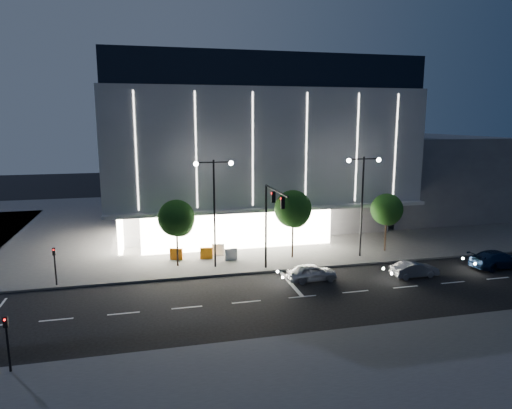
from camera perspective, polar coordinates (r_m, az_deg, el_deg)
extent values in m
plane|color=black|center=(33.31, 1.66, -10.80)|extent=(160.00, 160.00, 0.00)
cube|color=#474747|center=(56.80, 0.23, -1.66)|extent=(70.00, 40.00, 0.15)
cube|color=#474747|center=(25.30, 21.03, -18.69)|extent=(70.00, 10.00, 0.15)
cube|color=#4C4C51|center=(55.99, -1.76, 0.16)|extent=(28.00, 21.00, 4.00)
cube|color=gray|center=(53.17, -1.36, 7.75)|extent=(30.00, 25.00, 11.00)
cube|color=black|center=(53.28, -1.39, 15.29)|extent=(29.40, 24.50, 3.00)
cube|color=white|center=(42.66, -2.07, -3.17)|extent=(18.00, 0.40, 3.60)
cube|color=white|center=(47.11, -16.38, -2.27)|extent=(0.40, 10.00, 3.60)
cube|color=gray|center=(41.94, 2.20, -0.47)|extent=(30.00, 2.00, 0.30)
cube|color=white|center=(41.03, 2.34, 6.89)|extent=(24.00, 0.06, 10.00)
cube|color=#4C4C51|center=(64.22, 18.80, 3.65)|extent=(16.00, 20.00, 10.00)
cylinder|color=black|center=(36.94, 1.25, -2.95)|extent=(0.18, 0.18, 7.00)
cylinder|color=black|center=(33.51, 2.53, 1.75)|extent=(0.14, 5.80, 0.14)
cube|color=black|center=(34.27, 2.20, 0.93)|extent=(0.28, 0.18, 0.85)
cube|color=black|center=(32.00, 3.35, 0.23)|extent=(0.28, 0.18, 0.85)
sphere|color=#FF0C0C|center=(34.19, 2.01, 1.42)|extent=(0.14, 0.14, 0.14)
cylinder|color=black|center=(37.09, -5.21, -1.35)|extent=(0.16, 0.16, 9.00)
cylinder|color=black|center=(36.35, -6.42, 5.25)|extent=(1.40, 0.10, 0.10)
cylinder|color=black|center=(36.55, -4.23, 5.31)|extent=(1.40, 0.10, 0.10)
sphere|color=white|center=(36.28, -7.52, 5.05)|extent=(0.36, 0.36, 0.36)
sphere|color=white|center=(36.68, -3.15, 5.19)|extent=(0.36, 0.36, 0.36)
cylinder|color=black|center=(40.96, 13.09, -0.44)|extent=(0.16, 0.16, 9.00)
cylinder|color=black|center=(40.07, 12.45, 5.56)|extent=(1.40, 0.10, 0.10)
cylinder|color=black|center=(40.70, 14.23, 5.56)|extent=(1.40, 0.10, 0.10)
sphere|color=white|center=(39.78, 11.53, 5.41)|extent=(0.36, 0.36, 0.36)
sphere|color=white|center=(41.04, 15.09, 5.42)|extent=(0.36, 0.36, 0.36)
cylinder|color=black|center=(36.69, -23.80, -7.21)|extent=(0.12, 0.12, 3.00)
cube|color=black|center=(36.36, -23.94, -5.40)|extent=(0.22, 0.16, 0.55)
sphere|color=#FF0C0C|center=(36.22, -23.99, -5.22)|extent=(0.10, 0.10, 0.10)
cylinder|color=black|center=(25.77, -28.59, -15.20)|extent=(0.12, 0.12, 3.00)
cube|color=black|center=(25.29, -28.83, -12.74)|extent=(0.22, 0.16, 0.55)
sphere|color=#FF0C0C|center=(25.14, -28.93, -12.52)|extent=(0.10, 0.10, 0.10)
cylinder|color=black|center=(38.39, -9.81, -5.06)|extent=(0.16, 0.16, 3.78)
sphere|color=#0E330F|center=(37.83, -9.92, -1.67)|extent=(3.02, 3.02, 3.02)
sphere|color=#0E330F|center=(38.16, -9.47, -2.38)|extent=(2.16, 2.16, 2.16)
sphere|color=#0E330F|center=(37.74, -10.27, -2.22)|extent=(1.94, 1.94, 1.94)
cylinder|color=black|center=(40.17, 4.59, -4.03)|extent=(0.16, 0.16, 4.06)
sphere|color=#0E330F|center=(39.61, 4.65, -0.53)|extent=(3.25, 3.25, 3.25)
sphere|color=#0E330F|center=(40.01, 4.96, -1.27)|extent=(2.32, 2.32, 2.32)
sphere|color=#0E330F|center=(39.46, 4.36, -1.09)|extent=(2.09, 2.09, 2.09)
cylinder|color=black|center=(43.78, 15.89, -3.46)|extent=(0.16, 0.16, 3.64)
sphere|color=#0E330F|center=(43.31, 16.04, -0.59)|extent=(2.91, 2.91, 2.91)
sphere|color=#0E330F|center=(43.73, 16.22, -1.19)|extent=(2.08, 2.08, 2.08)
sphere|color=#0E330F|center=(43.12, 15.82, -1.05)|extent=(1.87, 1.87, 1.87)
imported|color=#B4B6BC|center=(35.39, 6.99, -8.43)|extent=(3.92, 1.70, 1.32)
imported|color=#97989E|center=(38.07, 19.20, -7.66)|extent=(3.76, 1.42, 1.22)
imported|color=#112241|center=(43.04, 27.96, -6.07)|extent=(5.14, 2.47, 1.44)
cube|color=#CA5B0B|center=(40.34, -9.94, -6.12)|extent=(1.12, 0.61, 1.00)
cube|color=silver|center=(39.75, -3.17, -6.23)|extent=(1.12, 0.38, 1.00)
cube|color=orange|center=(40.25, -6.23, -6.07)|extent=(1.12, 0.38, 1.00)
cube|color=silver|center=(41.28, -4.74, -5.61)|extent=(1.13, 0.48, 1.00)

